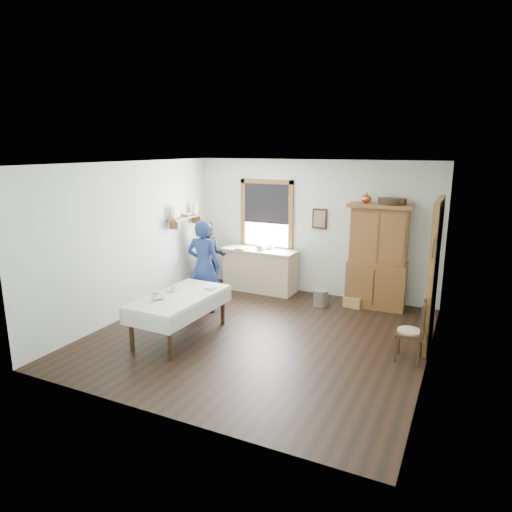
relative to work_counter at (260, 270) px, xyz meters
name	(u,v)px	position (x,y,z in m)	size (l,w,h in m)	color
room	(260,253)	(1.01, -2.16, 0.91)	(5.01, 5.01, 2.70)	black
window	(267,212)	(0.01, 0.31, 1.18)	(1.18, 0.07, 1.48)	white
doorway	(435,270)	(3.46, -1.31, 0.72)	(0.09, 1.14, 2.22)	#4C4336
wall_shelf	(186,216)	(-1.36, -0.62, 1.13)	(0.24, 1.00, 0.44)	brown
framed_picture	(319,219)	(1.16, 0.30, 1.11)	(0.30, 0.04, 0.40)	#382613
rug_beater	(435,240)	(3.46, -1.86, 1.28)	(0.27, 0.27, 0.01)	black
work_counter	(260,270)	(0.00, 0.00, 0.00)	(1.54, 0.59, 0.88)	#C5B289
china_hutch	(378,256)	(2.38, 0.02, 0.53)	(1.14, 0.54, 1.94)	brown
dining_table	(180,316)	(-0.11, -2.73, -0.10)	(0.90, 1.71, 0.68)	silver
spindle_chair	(410,331)	(3.26, -2.03, 0.00)	(0.41, 0.41, 0.89)	#382613
pail	(321,298)	(1.44, -0.35, -0.29)	(0.28, 0.28, 0.30)	#96989E
wicker_basket	(354,302)	(2.02, -0.16, -0.34)	(0.34, 0.24, 0.20)	tan
woman_blue	(204,269)	(-0.39, -1.56, 0.34)	(0.57, 0.38, 1.57)	navy
figure_dark	(209,258)	(-0.99, -0.37, 0.22)	(0.65, 0.50, 1.33)	black
table_cup_a	(156,297)	(-0.30, -3.06, 0.30)	(0.13, 0.13, 0.11)	silver
table_cup_b	(174,289)	(-0.29, -2.62, 0.29)	(0.10, 0.10, 0.09)	silver
table_bowl	(160,297)	(-0.28, -2.99, 0.27)	(0.21, 0.21, 0.05)	silver
counter_book	(238,248)	(-0.45, -0.12, 0.45)	(0.17, 0.23, 0.02)	#7A6551
counter_bowl	(269,248)	(0.15, 0.10, 0.47)	(0.19, 0.19, 0.06)	silver
shelf_bowl	(187,215)	(-1.36, -0.61, 1.16)	(0.22, 0.22, 0.05)	silver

